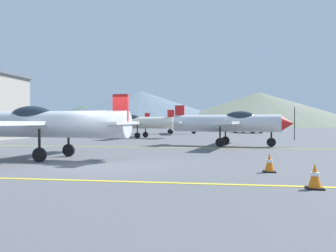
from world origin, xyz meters
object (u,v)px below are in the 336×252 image
Objects in this scene: car_sedan at (248,127)px; airplane_far at (137,122)px; airplane_near at (44,123)px; airplane_back at (174,122)px; traffic_cone_front at (315,176)px; traffic_cone_side at (269,163)px; airplane_mid at (231,123)px.

airplane_far is at bearing -126.02° from car_sedan.
airplane_back is (1.46, 29.11, 0.00)m from airplane_near.
traffic_cone_front is at bearing -28.18° from airplane_near.
traffic_cone_side is at bearing 104.63° from traffic_cone_front.
airplane_back is 14.73× the size of traffic_cone_front.
airplane_mid is at bearing 94.32° from traffic_cone_side.
car_sedan is at bearing 83.16° from airplane_mid.
airplane_mid is (7.81, 8.79, 0.00)m from airplane_near.
airplane_mid is at bearing -72.65° from airplane_back.
airplane_mid is 1.00× the size of airplane_back.
traffic_cone_side is at bearing -65.85° from airplane_far.
car_sedan is at bearing 72.32° from airplane_near.
airplane_mid is 13.92m from traffic_cone_front.
airplane_mid is at bearing 48.38° from airplane_near.
car_sedan is 7.49× the size of traffic_cone_side.
airplane_far is 25.29m from traffic_cone_front.
airplane_near is 1.00× the size of airplane_far.
airplane_mid is at bearing 96.25° from traffic_cone_front.
airplane_near and airplane_back have the same top height.
airplane_back is at bearing 102.84° from traffic_cone_side.
airplane_back is 14.73× the size of traffic_cone_side.
car_sedan is 39.00m from traffic_cone_front.
airplane_near reaches higher than traffic_cone_front.
airplane_far is 19.48m from car_sedan.
airplane_back is 10.58m from car_sedan.
airplane_near and airplane_far have the same top height.
airplane_back is at bearing 107.35° from airplane_mid.
car_sedan is (11.45, 15.75, -0.62)m from airplane_far.
airplane_far is (-0.62, 18.23, 0.00)m from airplane_near.
car_sedan is at bearing 87.78° from traffic_cone_front.
airplane_far is 1.00× the size of airplane_back.
airplane_far and airplane_back have the same top height.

